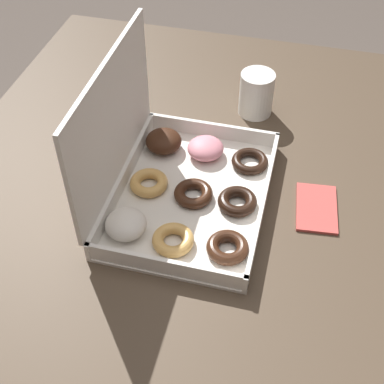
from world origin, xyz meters
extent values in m
plane|color=#564C44|center=(0.00, 0.00, 0.00)|extent=(8.00, 8.00, 0.00)
cube|color=#4C3D2D|center=(0.00, 0.00, 0.71)|extent=(1.26, 0.96, 0.03)
cylinder|color=#4C3D2D|center=(0.58, -0.43, 0.35)|extent=(0.06, 0.06, 0.70)
cylinder|color=#4C3D2D|center=(0.58, 0.43, 0.35)|extent=(0.06, 0.06, 0.70)
cube|color=silver|center=(0.00, -0.04, 0.73)|extent=(0.38, 0.28, 0.01)
cube|color=white|center=(0.00, -0.17, 0.75)|extent=(0.38, 0.01, 0.04)
cube|color=white|center=(0.00, 0.10, 0.75)|extent=(0.38, 0.01, 0.04)
cube|color=white|center=(-0.18, -0.04, 0.75)|extent=(0.01, 0.28, 0.04)
cube|color=white|center=(0.19, -0.04, 0.75)|extent=(0.01, 0.28, 0.04)
cube|color=white|center=(0.00, 0.11, 0.89)|extent=(0.38, 0.01, 0.24)
torus|color=#381E11|center=(-0.11, -0.13, 0.75)|extent=(0.07, 0.07, 0.02)
torus|color=black|center=(0.00, -0.13, 0.74)|extent=(0.07, 0.07, 0.02)
torus|color=black|center=(0.12, -0.13, 0.74)|extent=(0.07, 0.07, 0.02)
torus|color=tan|center=(-0.12, -0.03, 0.74)|extent=(0.07, 0.07, 0.02)
torus|color=#381E11|center=(0.00, -0.04, 0.74)|extent=(0.07, 0.07, 0.02)
ellipsoid|color=pink|center=(0.13, -0.03, 0.75)|extent=(0.07, 0.07, 0.03)
ellipsoid|color=white|center=(-0.11, 0.06, 0.76)|extent=(0.07, 0.07, 0.04)
torus|color=tan|center=(0.01, 0.05, 0.74)|extent=(0.07, 0.07, 0.02)
ellipsoid|color=#381E11|center=(0.12, 0.05, 0.75)|extent=(0.07, 0.07, 0.04)
cylinder|color=white|center=(0.30, -0.11, 0.78)|extent=(0.08, 0.08, 0.10)
cylinder|color=black|center=(0.30, -0.11, 0.82)|extent=(0.06, 0.06, 0.01)
cube|color=#CC4C47|center=(0.03, -0.27, 0.73)|extent=(0.13, 0.09, 0.01)
camera|label=1|loc=(-0.69, -0.21, 1.48)|focal=50.00mm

